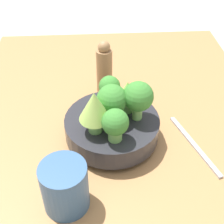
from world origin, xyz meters
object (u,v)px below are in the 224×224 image
bowl (112,127)px  fork (194,145)px  cup (65,187)px  pepper_mill (104,69)px

bowl → fork: (-0.04, -0.18, -0.03)m
bowl → fork: 0.19m
cup → fork: size_ratio=0.53×
cup → pepper_mill: 0.36m
bowl → pepper_mill: (0.19, 0.01, 0.04)m
bowl → cup: bearing=150.3°
bowl → pepper_mill: size_ratio=1.38×
cup → bowl: bearing=-29.7°
bowl → pepper_mill: bearing=2.6°
bowl → fork: bowl is taller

